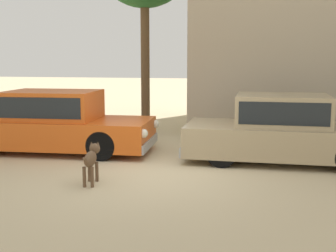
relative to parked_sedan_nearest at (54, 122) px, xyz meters
name	(u,v)px	position (x,y,z in m)	size (l,w,h in m)	color
ground_plane	(153,173)	(2.76, -1.55, -0.71)	(80.00, 80.00, 0.00)	#CCB78E
parked_sedan_nearest	(54,122)	(0.00, 0.00, 0.00)	(4.77, 1.99, 1.44)	#D15619
parked_sedan_second	(283,129)	(5.26, -0.07, 0.00)	(4.31, 1.80, 1.44)	tan
stray_dog_spotted	(91,158)	(1.84, -2.44, -0.26)	(0.27, 0.97, 0.70)	brown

